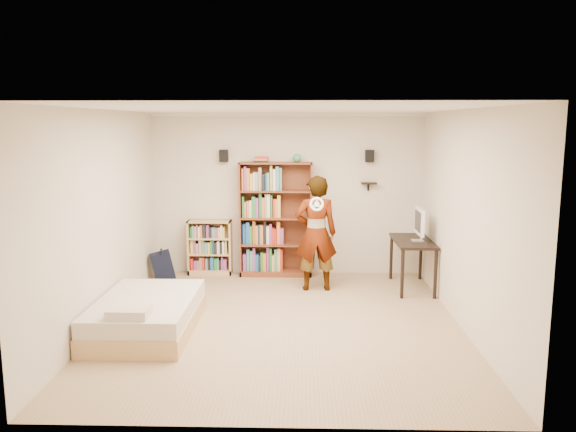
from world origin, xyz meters
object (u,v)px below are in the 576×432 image
Objects in this scene: tall_bookshelf at (276,219)px; low_bookshelf at (210,247)px; computer_desk at (412,264)px; person at (316,233)px; daybed at (146,311)px.

tall_bookshelf is 2.07× the size of low_bookshelf.
computer_desk is at bearing -18.56° from tall_bookshelf.
tall_bookshelf is 1.05m from person.
tall_bookshelf is at bearing 161.44° from computer_desk.
low_bookshelf reaches higher than daybed.
tall_bookshelf is 1.07× the size of daybed.
daybed is (-3.60, -1.93, -0.12)m from computer_desk.
person is at bearing -175.89° from computer_desk.
computer_desk is (2.14, -0.72, -0.57)m from tall_bookshelf.
person is at bearing 40.76° from daybed.
daybed is at bearing -151.85° from computer_desk.
person reaches higher than low_bookshelf.
tall_bookshelf is 1.22m from low_bookshelf.
tall_bookshelf reaches higher than person.
daybed is 1.01× the size of person.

